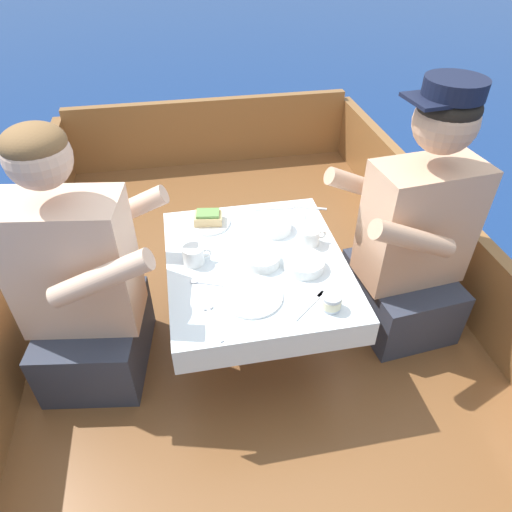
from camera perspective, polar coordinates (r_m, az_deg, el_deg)
ground_plane at (r=2.29m, az=-0.14°, el=-15.55°), size 60.00×60.00×0.00m
boat_deck at (r=2.15m, az=-0.15°, el=-12.75°), size 1.98×3.37×0.36m
gunwale_port at (r=1.99m, az=-28.84°, el=-8.57°), size 0.06×3.37×0.38m
gunwale_starboard at (r=2.21m, az=25.09°, el=-1.89°), size 0.06×3.37×0.38m
bow_coaming at (r=3.24m, az=-5.75°, el=15.25°), size 1.86×0.06×0.44m
cockpit_table at (r=1.72m, az=0.00°, el=-1.73°), size 0.66×0.77×0.43m
person_port at (r=1.73m, az=-20.91°, el=-3.80°), size 0.56×0.51×1.01m
person_starboard at (r=1.89m, az=19.03°, el=1.98°), size 0.55×0.48×1.05m
plate_sandwich at (r=1.88m, az=-5.96°, el=4.13°), size 0.18×0.18×0.01m
plate_bread at (r=1.54m, az=-0.55°, el=-5.03°), size 0.21×0.21×0.01m
sandwich at (r=1.87m, az=-6.01°, el=4.82°), size 0.12×0.09×0.05m
bowl_port_near at (r=1.66m, az=0.73°, el=-0.31°), size 0.14×0.14×0.04m
bowl_starboard_near at (r=1.83m, az=2.25°, el=3.85°), size 0.14×0.14×0.04m
bowl_center_far at (r=1.65m, az=6.02°, el=-0.90°), size 0.15×0.15×0.04m
coffee_cup_port at (r=1.76m, az=6.70°, el=2.45°), size 0.11×0.08×0.06m
coffee_cup_starboard at (r=1.67m, az=-7.79°, el=0.09°), size 0.11×0.08×0.07m
tin_can at (r=1.50m, az=9.39°, el=-5.70°), size 0.07×0.07×0.05m
utensil_knife_port at (r=1.97m, az=2.28°, el=5.93°), size 0.17×0.03×0.00m
utensil_fork_port at (r=1.53m, az=7.08°, el=-5.78°), size 0.14×0.12×0.00m
utensil_spoon_center at (r=1.60m, az=-6.18°, el=-3.33°), size 0.16×0.08×0.01m
utensil_spoon_starboard at (r=1.99m, az=5.57°, el=6.15°), size 0.17×0.07×0.01m
utensil_spoon_port at (r=1.48m, az=-5.62°, el=-7.50°), size 0.05×0.17×0.01m
utensil_knife_starboard at (r=1.87m, az=5.84°, el=3.79°), size 0.07×0.16×0.00m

